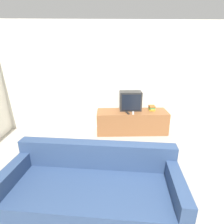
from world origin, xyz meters
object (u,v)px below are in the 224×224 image
Objects in this scene: tv_stand at (132,122)px; couch at (93,192)px; television at (130,101)px; book_stack at (152,108)px; remote_secondary at (133,113)px; remote_on_stand at (127,113)px.

couch reaches higher than tv_stand.
television is 2.56m from couch.
television is at bearing 108.53° from tv_stand.
couch is at bearing -109.34° from tv_stand.
book_stack is at bearing -5.33° from television.
tv_stand is at bearing 77.52° from couch.
remote_on_stand is at bearing 176.87° from remote_secondary.
television is 0.35m from remote_on_stand.
television is at bearing 98.09° from remote_secondary.
television reaches higher than remote_on_stand.
book_stack is 0.67m from remote_on_stand.
tv_stand is at bearing 45.21° from remote_on_stand.
television is at bearing 174.67° from book_stack.
book_stack reaches higher than remote_on_stand.
remote_on_stand is (0.66, 2.14, 0.28)m from couch.
television reaches higher than tv_stand.
remote_on_stand is at bearing -111.14° from television.
couch is (-0.80, -2.28, 0.01)m from tv_stand.
tv_stand is 3.27× the size of television.
tv_stand is 0.79× the size of couch.
tv_stand is 9.53× the size of remote_on_stand.
tv_stand is 9.32× the size of remote_secondary.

